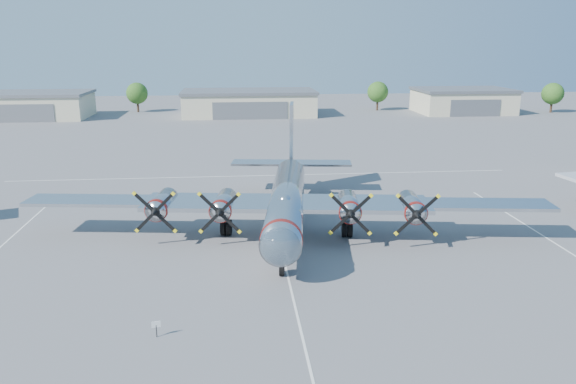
{
  "coord_description": "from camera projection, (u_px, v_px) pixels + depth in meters",
  "views": [
    {
      "loc": [
        -3.47,
        -40.73,
        15.72
      ],
      "look_at": [
        1.03,
        5.37,
        3.2
      ],
      "focal_mm": 35.0,
      "sensor_mm": 36.0,
      "label": 1
    }
  ],
  "objects": [
    {
      "name": "ground",
      "position": [
        282.0,
        250.0,
        43.56
      ],
      "size": [
        260.0,
        260.0,
        0.0
      ],
      "primitive_type": "plane",
      "color": "#58585A",
      "rests_on": "ground"
    },
    {
      "name": "parking_lines",
      "position": [
        284.0,
        258.0,
        41.87
      ],
      "size": [
        60.0,
        50.08,
        0.01
      ],
      "color": "silver",
      "rests_on": "ground"
    },
    {
      "name": "hangar_west",
      "position": [
        34.0,
        105.0,
        117.38
      ],
      "size": [
        22.6,
        14.6,
        5.4
      ],
      "color": "beige",
      "rests_on": "ground"
    },
    {
      "name": "hangar_center",
      "position": [
        249.0,
        103.0,
        121.6
      ],
      "size": [
        28.6,
        14.6,
        5.4
      ],
      "color": "beige",
      "rests_on": "ground"
    },
    {
      "name": "hangar_east",
      "position": [
        463.0,
        100.0,
        126.1
      ],
      "size": [
        20.6,
        14.6,
        5.4
      ],
      "color": "beige",
      "rests_on": "ground"
    },
    {
      "name": "tree_west",
      "position": [
        137.0,
        93.0,
        126.58
      ],
      "size": [
        4.8,
        4.8,
        6.64
      ],
      "color": "#382619",
      "rests_on": "ground"
    },
    {
      "name": "tree_east",
      "position": [
        378.0,
        92.0,
        129.82
      ],
      "size": [
        4.8,
        4.8,
        6.64
      ],
      "color": "#382619",
      "rests_on": "ground"
    },
    {
      "name": "tree_far_east",
      "position": [
        553.0,
        94.0,
        125.69
      ],
      "size": [
        4.8,
        4.8,
        6.64
      ],
      "color": "#382619",
      "rests_on": "ground"
    },
    {
      "name": "main_bomber_b29",
      "position": [
        287.0,
        229.0,
        48.53
      ],
      "size": [
        46.23,
        34.64,
        9.45
      ],
      "primitive_type": null,
      "rotation": [
        0.0,
        0.0,
        -0.13
      ],
      "color": "silver",
      "rests_on": "ground"
    },
    {
      "name": "info_placard",
      "position": [
        156.0,
        326.0,
        30.61
      ],
      "size": [
        0.49,
        0.12,
        0.94
      ],
      "rotation": [
        0.0,
        0.0,
        0.18
      ],
      "color": "black",
      "rests_on": "ground"
    }
  ]
}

